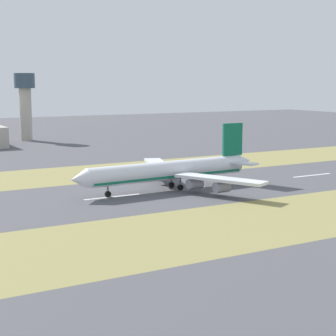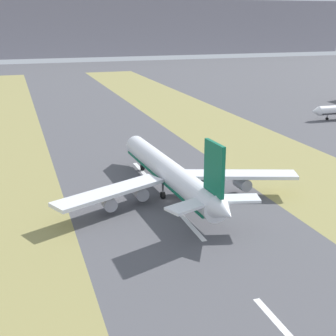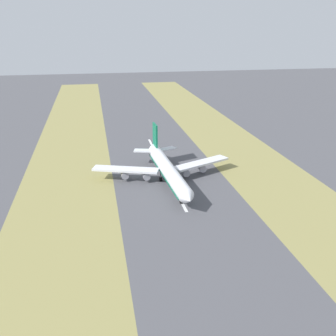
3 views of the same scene
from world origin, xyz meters
name	(u,v)px [view 1 (image 1 of 3)]	position (x,y,z in m)	size (l,w,h in m)	color
ground_plane	(184,189)	(0.00, 0.00, 0.00)	(800.00, 800.00, 0.00)	#4C4C51
grass_median_west	(277,218)	(-45.00, 0.00, 0.00)	(40.00, 600.00, 0.01)	olive
grass_median_east	(124,170)	(45.00, 0.00, 0.00)	(40.00, 600.00, 0.01)	olive
centreline_dash_near	(312,175)	(0.00, -54.98, 0.01)	(1.20, 18.00, 0.01)	silver
centreline_dash_mid	(222,185)	(0.00, -14.98, 0.01)	(1.20, 18.00, 0.01)	silver
centreline_dash_far	(112,197)	(0.00, 25.02, 0.01)	(1.20, 18.00, 0.01)	silver
airplane_main_jet	(173,171)	(1.68, 3.12, 6.02)	(64.04, 67.20, 20.20)	silver
control_tower	(25,99)	(177.81, 1.44, 24.23)	(12.00, 12.00, 39.29)	#B2AD9E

